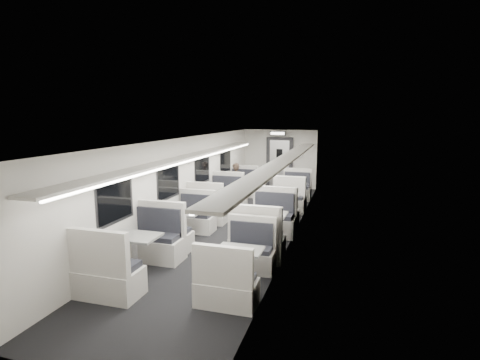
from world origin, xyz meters
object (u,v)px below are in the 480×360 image
Objects in this scene: booth_left_c at (183,226)px; booth_left_d at (135,255)px; booth_right_c at (266,229)px; exit_sign at (278,133)px; booth_right_a at (293,194)px; passenger at (236,183)px; vestibule_door at (279,163)px; booth_right_b at (285,205)px; booth_left_b at (217,202)px; booth_left_a at (237,190)px; booth_right_d at (240,267)px.

booth_left_d is (0.00, -2.12, 0.05)m from booth_left_c.
booth_left_c is 0.89× the size of booth_right_c.
booth_left_c is 7.06m from exit_sign.
booth_right_c is at bearing -90.00° from booth_right_a.
vestibule_door is at bearing 87.13° from passenger.
booth_right_b is 4.56m from exit_sign.
exit_sign is (1.00, 6.72, 1.92)m from booth_left_c.
vestibule_door is 3.39× the size of exit_sign.
booth_right_c is at bearing -81.33° from exit_sign.
booth_left_c is at bearing -77.61° from passenger.
booth_left_b is at bearing 131.79° from booth_right_c.
booth_left_b is 0.98× the size of booth_right_c.
exit_sign reaches higher than booth_left_a.
passenger is at bearing -79.25° from booth_left_a.
booth_right_b is (2.00, -1.77, -0.01)m from booth_left_a.
booth_left_b is (0.00, -2.07, 0.02)m from booth_left_a.
vestibule_door reaches higher than booth_left_b.
booth_left_a is at bearing 90.00° from booth_left_b.
booth_right_d is at bearing -44.49° from booth_left_c.
exit_sign reaches higher than booth_right_a.
vestibule_door reaches higher than booth_left_c.
passenger is (-1.92, 1.37, 0.33)m from booth_right_b.
booth_right_b is at bearing -41.59° from booth_left_a.
booth_left_d is at bearing -131.18° from booth_right_c.
booth_left_b is 4.82m from exit_sign.
exit_sign is (1.00, 8.84, 1.87)m from booth_left_d.
booth_left_d reaches higher than booth_left_a.
booth_right_d is at bearing -90.00° from booth_right_c.
booth_right_c is (2.00, -2.24, 0.01)m from booth_left_b.
booth_right_a is at bearing 65.85° from booth_left_c.
booth_left_a is 4.75m from booth_right_c.
booth_left_d reaches higher than booth_right_c.
booth_right_a is at bearing 90.00° from booth_right_b.
booth_right_a is (2.00, 2.06, -0.03)m from booth_left_b.
booth_right_d is 1.41× the size of passenger.
booth_right_d is 9.25m from vestibule_door.
booth_left_c is (0.00, -2.40, -0.04)m from booth_left_b.
booth_right_d is (2.00, 0.15, -0.05)m from booth_left_d.
booth_right_c is (0.00, -4.29, 0.04)m from booth_right_a.
booth_left_b is at bearing 90.00° from booth_left_d.
booth_left_c is 1.03× the size of booth_right_d.
booth_left_c is 0.98× the size of booth_right_b.
booth_right_c is at bearing 4.77° from booth_left_c.
booth_right_b is at bearing 53.47° from booth_left_c.
booth_left_c is 4.08m from passenger.
booth_left_d is at bearing -106.90° from booth_right_a.
booth_left_b is at bearing -79.20° from passenger.
exit_sign reaches higher than booth_left_d.
booth_right_c reaches higher than booth_left_b.
booth_left_c is 1.45× the size of passenger.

